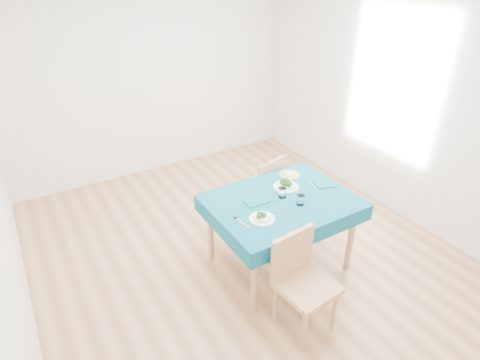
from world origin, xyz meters
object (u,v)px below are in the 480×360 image
table (280,233)px  bowl_far (286,184)px  bowl_near (262,216)px  chair_far (258,180)px  side_plate (289,175)px  chair_near (308,277)px

table → bowl_far: bowl_far is taller
bowl_near → bowl_far: bearing=33.3°
chair_far → side_plate: bearing=92.2°
bowl_near → table: bearing=26.2°
chair_near → bowl_near: chair_near is taller
table → chair_near: 0.81m
chair_near → bowl_far: 1.05m
chair_near → bowl_near: (-0.05, 0.58, 0.26)m
bowl_far → table: bearing=-135.6°
chair_near → chair_far: bearing=65.9°
table → chair_near: size_ratio=1.25×
table → bowl_near: bowl_near is taller
table → bowl_far: bearing=44.4°
chair_near → bowl_far: bearing=58.6°
chair_near → bowl_far: size_ratio=4.27×
chair_far → bowl_near: (-0.57, -0.91, 0.25)m
chair_near → side_plate: (0.63, 1.09, 0.23)m
chair_near → side_plate: 1.28m
table → side_plate: side_plate is taller
chair_near → bowl_far: chair_near is taller
chair_near → side_plate: bearing=55.0°
table → side_plate: 0.62m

